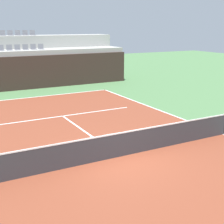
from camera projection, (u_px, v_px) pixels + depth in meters
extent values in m
plane|color=#477042|center=(120.00, 157.00, 12.15)|extent=(80.00, 80.00, 0.00)
cube|color=brown|center=(120.00, 157.00, 12.15)|extent=(11.00, 24.00, 0.01)
cube|color=white|center=(36.00, 97.00, 22.30)|extent=(11.00, 0.10, 0.00)
cube|color=white|center=(223.00, 134.00, 14.65)|extent=(0.10, 24.00, 0.00)
cube|color=white|center=(63.00, 116.00, 17.59)|extent=(8.26, 0.10, 0.00)
cube|color=white|center=(86.00, 133.00, 14.87)|extent=(0.10, 6.40, 0.00)
cube|color=#33231E|center=(24.00, 73.00, 24.62)|extent=(17.84, 0.30, 2.58)
cube|color=#9E9E99|center=(19.00, 69.00, 25.72)|extent=(17.84, 2.40, 2.96)
cube|color=#9E9E99|center=(13.00, 59.00, 27.62)|extent=(17.84, 2.40, 4.02)
cube|color=slate|center=(1.00, 50.00, 24.74)|extent=(0.44, 0.44, 0.04)
cube|color=slate|center=(1.00, 47.00, 24.85)|extent=(0.44, 0.04, 0.40)
cube|color=slate|center=(10.00, 50.00, 25.03)|extent=(0.44, 0.44, 0.04)
cube|color=slate|center=(9.00, 47.00, 25.15)|extent=(0.44, 0.04, 0.40)
cube|color=slate|center=(18.00, 50.00, 25.32)|extent=(0.44, 0.44, 0.04)
cube|color=slate|center=(17.00, 47.00, 25.44)|extent=(0.44, 0.04, 0.40)
cube|color=slate|center=(26.00, 50.00, 25.62)|extent=(0.44, 0.44, 0.04)
cube|color=slate|center=(25.00, 47.00, 25.73)|extent=(0.44, 0.04, 0.40)
cube|color=slate|center=(34.00, 49.00, 25.91)|extent=(0.44, 0.44, 0.04)
cube|color=slate|center=(33.00, 46.00, 26.02)|extent=(0.44, 0.04, 0.40)
cube|color=slate|center=(42.00, 49.00, 26.20)|extent=(0.44, 0.44, 0.04)
cube|color=slate|center=(41.00, 46.00, 26.31)|extent=(0.44, 0.04, 0.40)
cube|color=slate|center=(3.00, 35.00, 26.79)|extent=(0.44, 0.44, 0.04)
cube|color=slate|center=(2.00, 33.00, 26.91)|extent=(0.44, 0.04, 0.40)
cube|color=slate|center=(11.00, 35.00, 27.09)|extent=(0.44, 0.44, 0.04)
cube|color=slate|center=(10.00, 33.00, 27.20)|extent=(0.44, 0.04, 0.40)
cube|color=slate|center=(18.00, 35.00, 27.38)|extent=(0.44, 0.44, 0.04)
cube|color=slate|center=(18.00, 33.00, 27.49)|extent=(0.44, 0.04, 0.40)
cube|color=slate|center=(26.00, 35.00, 27.67)|extent=(0.44, 0.44, 0.04)
cube|color=slate|center=(25.00, 32.00, 27.78)|extent=(0.44, 0.04, 0.40)
cube|color=slate|center=(33.00, 35.00, 27.96)|extent=(0.44, 0.44, 0.04)
cube|color=slate|center=(32.00, 32.00, 28.07)|extent=(0.44, 0.04, 0.40)
cube|color=#333338|center=(120.00, 145.00, 12.03)|extent=(10.90, 0.02, 0.92)
cube|color=white|center=(120.00, 133.00, 11.90)|extent=(10.90, 0.04, 0.05)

